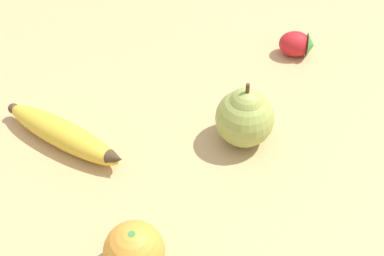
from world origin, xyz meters
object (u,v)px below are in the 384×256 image
object	(u,v)px
banana	(64,135)
pear	(245,116)
orange	(134,251)
strawberry	(297,44)

from	to	relation	value
banana	pear	bearing A→B (deg)	35.19
banana	orange	world-z (taller)	orange
banana	strawberry	xyz separation A→B (m)	(-0.35, -0.18, 0.00)
pear	strawberry	bearing A→B (deg)	-120.32
orange	strawberry	size ratio (longest dim) A/B	1.08
banana	pear	size ratio (longest dim) A/B	1.84
orange	banana	bearing A→B (deg)	-62.72
banana	pear	xyz separation A→B (m)	(-0.24, 0.00, 0.02)
strawberry	pear	bearing A→B (deg)	-110.42
strawberry	banana	bearing A→B (deg)	-142.40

